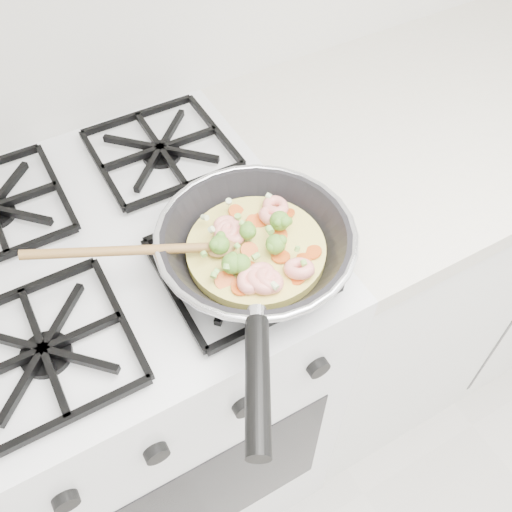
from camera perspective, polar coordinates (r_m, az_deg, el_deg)
stove at (r=1.29m, az=-10.41°, el=-11.30°), size 0.60×0.60×0.92m
counter_right at (r=1.57m, az=17.38°, el=1.73°), size 1.00×0.60×0.90m
skillet at (r=0.82m, az=-0.10°, el=0.80°), size 0.45×0.43×0.09m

